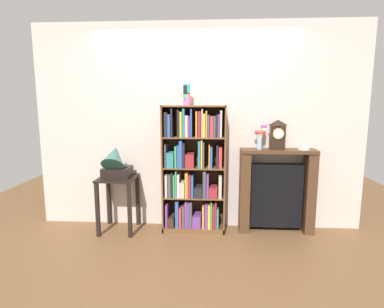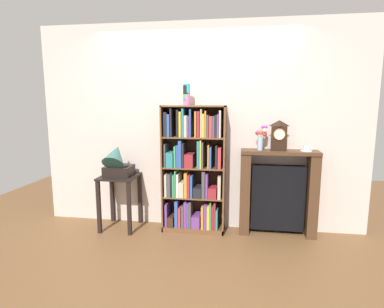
{
  "view_description": "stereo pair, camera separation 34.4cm",
  "coord_description": "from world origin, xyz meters",
  "px_view_note": "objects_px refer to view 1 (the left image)",
  "views": [
    {
      "loc": [
        0.23,
        -3.73,
        1.62
      ],
      "look_at": [
        -0.02,
        0.11,
        0.98
      ],
      "focal_mm": 29.47,
      "sensor_mm": 36.0,
      "label": 1
    },
    {
      "loc": [
        0.57,
        -3.69,
        1.62
      ],
      "look_at": [
        -0.02,
        0.11,
        0.98
      ],
      "focal_mm": 29.47,
      "sensor_mm": 36.0,
      "label": 2
    }
  ],
  "objects_px": {
    "bookshelf": "(193,173)",
    "mantel_clock": "(277,135)",
    "side_table_left": "(118,192)",
    "cup_stack": "(187,95)",
    "flower_vase": "(260,137)",
    "fireplace_mantel": "(276,191)",
    "gramophone": "(116,163)",
    "teacup_with_saucer": "(304,147)"
  },
  "relations": [
    {
      "from": "fireplace_mantel",
      "to": "flower_vase",
      "type": "distance_m",
      "value": 0.73
    },
    {
      "from": "flower_vase",
      "to": "teacup_with_saucer",
      "type": "distance_m",
      "value": 0.54
    },
    {
      "from": "fireplace_mantel",
      "to": "mantel_clock",
      "type": "relative_size",
      "value": 2.91
    },
    {
      "from": "cup_stack",
      "to": "mantel_clock",
      "type": "height_order",
      "value": "cup_stack"
    },
    {
      "from": "cup_stack",
      "to": "teacup_with_saucer",
      "type": "xyz_separation_m",
      "value": [
        1.42,
        0.05,
        -0.63
      ]
    },
    {
      "from": "cup_stack",
      "to": "gramophone",
      "type": "relative_size",
      "value": 0.54
    },
    {
      "from": "cup_stack",
      "to": "gramophone",
      "type": "bearing_deg",
      "value": -173.06
    },
    {
      "from": "side_table_left",
      "to": "bookshelf",
      "type": "bearing_deg",
      "value": 4.38
    },
    {
      "from": "flower_vase",
      "to": "fireplace_mantel",
      "type": "bearing_deg",
      "value": 6.38
    },
    {
      "from": "fireplace_mantel",
      "to": "cup_stack",
      "type": "bearing_deg",
      "value": -176.29
    },
    {
      "from": "bookshelf",
      "to": "cup_stack",
      "type": "relative_size",
      "value": 6.22
    },
    {
      "from": "side_table_left",
      "to": "flower_vase",
      "type": "height_order",
      "value": "flower_vase"
    },
    {
      "from": "cup_stack",
      "to": "fireplace_mantel",
      "type": "relative_size",
      "value": 0.24
    },
    {
      "from": "fireplace_mantel",
      "to": "mantel_clock",
      "type": "distance_m",
      "value": 0.71
    },
    {
      "from": "cup_stack",
      "to": "side_table_left",
      "type": "height_order",
      "value": "cup_stack"
    },
    {
      "from": "mantel_clock",
      "to": "flower_vase",
      "type": "height_order",
      "value": "mantel_clock"
    },
    {
      "from": "cup_stack",
      "to": "fireplace_mantel",
      "type": "height_order",
      "value": "cup_stack"
    },
    {
      "from": "cup_stack",
      "to": "fireplace_mantel",
      "type": "distance_m",
      "value": 1.64
    },
    {
      "from": "side_table_left",
      "to": "gramophone",
      "type": "xyz_separation_m",
      "value": [
        0.0,
        -0.05,
        0.39
      ]
    },
    {
      "from": "cup_stack",
      "to": "gramophone",
      "type": "xyz_separation_m",
      "value": [
        -0.87,
        -0.11,
        -0.82
      ]
    },
    {
      "from": "teacup_with_saucer",
      "to": "side_table_left",
      "type": "bearing_deg",
      "value": -177.41
    },
    {
      "from": "cup_stack",
      "to": "mantel_clock",
      "type": "bearing_deg",
      "value": 2.59
    },
    {
      "from": "mantel_clock",
      "to": "teacup_with_saucer",
      "type": "bearing_deg",
      "value": 0.45
    },
    {
      "from": "mantel_clock",
      "to": "flower_vase",
      "type": "xyz_separation_m",
      "value": [
        -0.21,
        -0.0,
        -0.02
      ]
    },
    {
      "from": "fireplace_mantel",
      "to": "flower_vase",
      "type": "bearing_deg",
      "value": -173.62
    },
    {
      "from": "fireplace_mantel",
      "to": "teacup_with_saucer",
      "type": "bearing_deg",
      "value": -3.85
    },
    {
      "from": "fireplace_mantel",
      "to": "bookshelf",
      "type": "bearing_deg",
      "value": -177.17
    },
    {
      "from": "bookshelf",
      "to": "flower_vase",
      "type": "relative_size",
      "value": 5.16
    },
    {
      "from": "flower_vase",
      "to": "gramophone",
      "type": "bearing_deg",
      "value": -175.04
    },
    {
      "from": "cup_stack",
      "to": "flower_vase",
      "type": "distance_m",
      "value": 1.03
    },
    {
      "from": "cup_stack",
      "to": "fireplace_mantel",
      "type": "bearing_deg",
      "value": 3.71
    },
    {
      "from": "side_table_left",
      "to": "teacup_with_saucer",
      "type": "distance_m",
      "value": 2.36
    },
    {
      "from": "cup_stack",
      "to": "mantel_clock",
      "type": "distance_m",
      "value": 1.2
    },
    {
      "from": "gramophone",
      "to": "flower_vase",
      "type": "bearing_deg",
      "value": 4.96
    },
    {
      "from": "fireplace_mantel",
      "to": "gramophone",
      "type": "bearing_deg",
      "value": -174.87
    },
    {
      "from": "bookshelf",
      "to": "mantel_clock",
      "type": "distance_m",
      "value": 1.13
    },
    {
      "from": "cup_stack",
      "to": "flower_vase",
      "type": "height_order",
      "value": "cup_stack"
    },
    {
      "from": "mantel_clock",
      "to": "teacup_with_saucer",
      "type": "distance_m",
      "value": 0.36
    },
    {
      "from": "bookshelf",
      "to": "side_table_left",
      "type": "xyz_separation_m",
      "value": [
        -0.95,
        -0.07,
        -0.24
      ]
    },
    {
      "from": "bookshelf",
      "to": "mantel_clock",
      "type": "xyz_separation_m",
      "value": [
        1.02,
        0.03,
        0.49
      ]
    },
    {
      "from": "flower_vase",
      "to": "side_table_left",
      "type": "bearing_deg",
      "value": -176.8
    },
    {
      "from": "cup_stack",
      "to": "teacup_with_saucer",
      "type": "bearing_deg",
      "value": 2.1
    }
  ]
}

